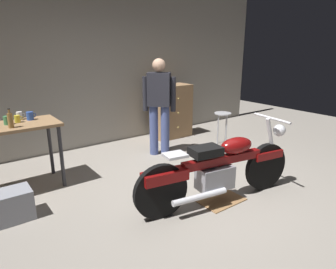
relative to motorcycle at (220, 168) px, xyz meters
The scene contains 14 objects.
ground_plane 0.53m from the motorcycle, 106.13° to the left, with size 12.00×12.00×0.00m, color gray.
back_wall 3.26m from the motorcycle, 91.46° to the left, with size 8.00×0.12×3.10m, color gray.
workbench 2.73m from the motorcycle, 137.13° to the left, with size 1.30×0.64×0.90m.
motorcycle is the anchor object (origin of this frame).
person_standing 1.92m from the motorcycle, 77.99° to the left, with size 0.43×0.43×1.67m.
shop_stool 2.26m from the motorcycle, 42.70° to the left, with size 0.32×0.32×0.64m.
wooden_dresser 2.85m from the motorcycle, 64.57° to the left, with size 0.80×0.47×1.10m.
drip_tray 0.45m from the motorcycle, ahead, with size 0.56×0.40×0.01m, color olive.
storage_bin 2.42m from the motorcycle, 152.89° to the left, with size 0.44×0.32×0.34m, color gray.
mug_white_ceramic 2.76m from the motorcycle, 130.21° to the left, with size 0.11×0.07×0.11m.
mug_green_speckled 2.74m from the motorcycle, 135.90° to the left, with size 0.12×0.08×0.11m.
mug_yellow_tall 2.68m from the motorcycle, 133.32° to the left, with size 0.10×0.07×0.10m.
mug_blue_enamel 2.61m from the motorcycle, 129.87° to the left, with size 0.12×0.09×0.11m.
bottle 2.61m from the motorcycle, 139.02° to the left, with size 0.06×0.06×0.24m.
Camera 1 is at (-2.41, -2.56, 1.86)m, focal length 31.79 mm.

